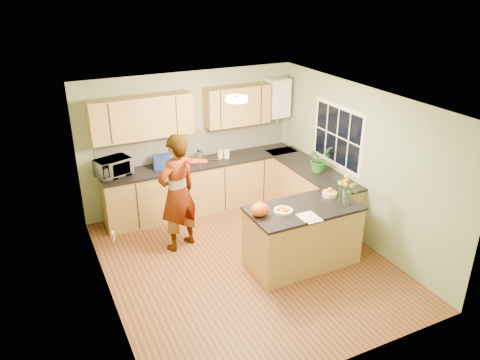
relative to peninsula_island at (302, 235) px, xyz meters
name	(u,v)px	position (x,y,z in m)	size (l,w,h in m)	color
floor	(246,262)	(-0.76, 0.36, -0.47)	(4.50, 4.50, 0.00)	brown
ceiling	(247,101)	(-0.76, 0.36, 2.03)	(4.00, 4.50, 0.02)	silver
wall_back	(191,141)	(-0.76, 2.61, 0.78)	(4.00, 0.02, 2.50)	gray
wall_front	(345,272)	(-0.76, -1.89, 0.78)	(4.00, 0.02, 2.50)	gray
wall_left	(102,217)	(-2.76, 0.36, 0.78)	(0.02, 4.50, 2.50)	gray
wall_right	(359,165)	(1.24, 0.36, 0.78)	(0.02, 4.50, 2.50)	gray
back_counter	(203,185)	(-0.66, 2.31, 0.00)	(3.64, 0.62, 0.94)	#A88243
right_counter	(310,192)	(0.94, 1.21, 0.00)	(0.62, 2.24, 0.94)	#A88243
splashback	(196,143)	(-0.66, 2.60, 0.73)	(3.60, 0.02, 0.52)	#EDE5CD
upper_cabinets	(183,112)	(-0.93, 2.44, 1.38)	(3.20, 0.34, 0.70)	#A88243
boiler	(278,98)	(0.94, 2.45, 1.42)	(0.40, 0.30, 0.86)	white
window_right	(337,136)	(1.24, 0.96, 1.08)	(0.01, 1.30, 1.05)	white
light_switch	(113,236)	(-2.74, -0.24, 0.83)	(0.02, 0.09, 0.09)	white
ceiling_lamp	(237,99)	(-0.76, 0.66, 1.99)	(0.30, 0.30, 0.07)	#FFEABF
peninsula_island	(302,235)	(0.00, 0.00, 0.00)	(1.64, 0.84, 0.94)	#A88243
fruit_dish	(283,210)	(-0.35, 0.00, 0.51)	(0.27, 0.27, 0.09)	beige
orange_bowl	(330,193)	(0.55, 0.15, 0.52)	(0.22, 0.22, 0.13)	beige
flower_vase	(348,183)	(0.60, -0.18, 0.81)	(0.28, 0.28, 0.51)	silver
orange_bag	(260,210)	(-0.70, 0.05, 0.57)	(0.26, 0.22, 0.19)	#E84B13
papers	(310,217)	(-0.10, -0.30, 0.48)	(0.23, 0.32, 0.01)	silver
violinist	(178,193)	(-1.49, 1.24, 0.47)	(0.69, 0.45, 1.89)	tan
violin	(193,161)	(-1.29, 1.02, 1.04)	(0.53, 0.21, 0.11)	#4A1004
microwave	(113,167)	(-2.22, 2.35, 0.62)	(0.55, 0.37, 0.30)	white
blue_box	(162,162)	(-1.40, 2.34, 0.58)	(0.28, 0.21, 0.23)	navy
kettle	(199,157)	(-0.73, 2.28, 0.59)	(0.15, 0.15, 0.29)	#AFAFB3
jar_cream	(220,153)	(-0.29, 2.35, 0.55)	(0.10, 0.10, 0.16)	beige
jar_white	(227,154)	(-0.19, 2.28, 0.54)	(0.10, 0.10, 0.15)	white
potted_plant	(319,159)	(0.94, 1.03, 0.69)	(0.39, 0.34, 0.44)	#276D24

